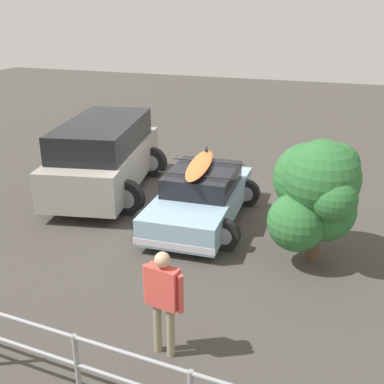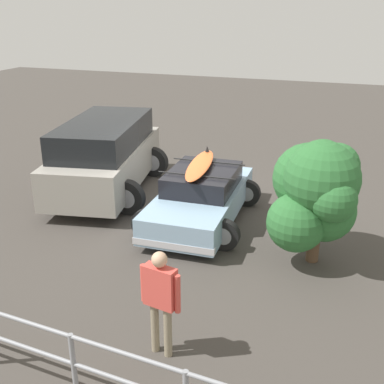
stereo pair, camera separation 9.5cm
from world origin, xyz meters
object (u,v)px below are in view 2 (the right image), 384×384
(person_bystander, at_px, (160,294))
(bush_near_left, at_px, (317,189))
(suv_car, at_px, (105,155))
(sedan_car, at_px, (201,197))

(person_bystander, distance_m, bush_near_left, 3.96)
(suv_car, bearing_deg, bush_near_left, 160.43)
(sedan_car, height_order, suv_car, suv_car)
(person_bystander, bearing_deg, suv_car, -54.64)
(sedan_car, relative_size, person_bystander, 2.40)
(suv_car, bearing_deg, sedan_car, 162.29)
(person_bystander, height_order, bush_near_left, bush_near_left)
(sedan_car, relative_size, bush_near_left, 1.61)
(bush_near_left, bearing_deg, sedan_car, -21.62)
(sedan_car, bearing_deg, person_bystander, 101.40)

